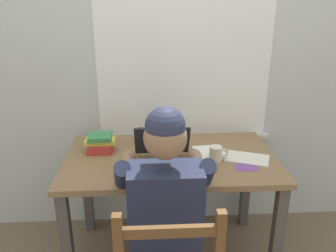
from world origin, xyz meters
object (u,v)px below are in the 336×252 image
Objects in this scene: coffee_mug_white at (216,153)px; landscape_photo_print at (246,168)px; desk at (170,172)px; laptop at (163,158)px; computer_mouse at (211,166)px; seated_person at (164,207)px; coffee_mug_dark at (141,136)px; book_stack_main at (100,143)px.

landscape_photo_print is (0.16, -0.11, -0.04)m from coffee_mug_white.
desk is 3.92× the size of laptop.
desk is 12.94× the size of computer_mouse.
coffee_mug_dark is (-0.13, 0.68, 0.11)m from seated_person.
computer_mouse is 0.77× the size of landscape_photo_print.
landscape_photo_print is (0.48, -0.06, -0.05)m from laptop.
seated_person reaches higher than desk.
desk is 0.46m from seated_person.
desk is at bearing 166.34° from coffee_mug_white.
book_stack_main is at bearing 150.59° from laptop.
laptop is 2.54× the size of landscape_photo_print.
landscape_photo_print is (0.20, 0.00, -0.02)m from computer_mouse.
desk is 9.95× the size of landscape_photo_print.
computer_mouse is at bearing -113.88° from coffee_mug_white.
seated_person reaches higher than computer_mouse.
landscape_photo_print is at bearing -6.80° from laptop.
laptop is at bearing -113.28° from desk.
computer_mouse is (0.28, 0.28, 0.08)m from seated_person.
coffee_mug_dark is at bearing 110.91° from laptop.
laptop reaches higher than computer_mouse.
book_stack_main is (-0.39, 0.22, 0.01)m from laptop.
book_stack_main is at bearing 166.89° from coffee_mug_white.
book_stack_main is (-0.38, 0.55, 0.12)m from seated_person.
laptop is 0.44m from book_stack_main.
seated_person is 0.70m from coffee_mug_dark.
seated_person is 0.40m from computer_mouse.
computer_mouse is 0.57m from coffee_mug_dark.
seated_person reaches higher than coffee_mug_white.
book_stack_main reaches higher than landscape_photo_print.
coffee_mug_white is at bearing -13.66° from desk.
computer_mouse is 0.72m from book_stack_main.
seated_person is at bearing -130.47° from coffee_mug_white.
coffee_mug_dark is at bearing 128.92° from desk.
coffee_mug_white reaches higher than computer_mouse.
computer_mouse is at bearing -178.93° from landscape_photo_print.
computer_mouse is (0.22, -0.18, 0.12)m from desk.
computer_mouse is 0.54× the size of book_stack_main.
laptop is (0.01, 0.33, 0.11)m from seated_person.
seated_person is at bearing -55.40° from book_stack_main.
coffee_mug_white is (0.32, 0.05, -0.01)m from laptop.
desk is 0.48m from book_stack_main.
laptop is 1.77× the size of book_stack_main.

